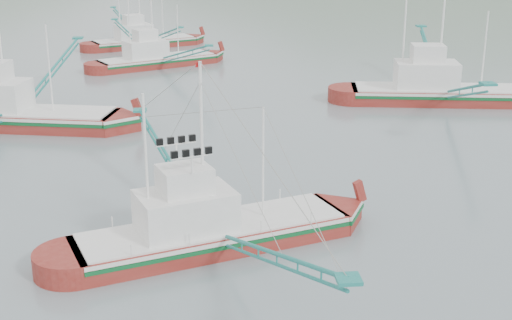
{
  "coord_description": "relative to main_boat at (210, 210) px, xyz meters",
  "views": [
    {
      "loc": [
        -3.33,
        -28.19,
        14.53
      ],
      "look_at": [
        0.0,
        6.0,
        3.2
      ],
      "focal_mm": 50.0,
      "sensor_mm": 36.0,
      "label": 1
    }
  ],
  "objects": [
    {
      "name": "ground",
      "position": [
        2.48,
        -2.74,
        -1.9
      ],
      "size": [
        1200.0,
        1200.0,
        0.0
      ],
      "primitive_type": "plane",
      "color": "slate",
      "rests_on": "ground"
    },
    {
      "name": "main_boat",
      "position": [
        0.0,
        0.0,
        0.0
      ],
      "size": [
        13.53,
        23.0,
        9.61
      ],
      "rotation": [
        0.0,
        0.0,
        0.33
      ],
      "color": "maroon",
      "rests_on": "ground"
    },
    {
      "name": "bg_boat_far",
      "position": [
        -4.15,
        46.14,
        0.05
      ],
      "size": [
        14.12,
        21.88,
        9.44
      ],
      "rotation": [
        0.0,
        0.0,
        0.47
      ],
      "color": "maroon",
      "rests_on": "ground"
    },
    {
      "name": "bg_boat_right",
      "position": [
        20.8,
        27.15,
        -0.03
      ],
      "size": [
        16.07,
        28.07,
        11.44
      ],
      "rotation": [
        0.0,
        0.0,
        -0.16
      ],
      "color": "maroon",
      "rests_on": "ground"
    },
    {
      "name": "bg_boat_left",
      "position": [
        -14.12,
        22.76,
        0.12
      ],
      "size": [
        16.01,
        27.65,
        11.35
      ],
      "rotation": [
        0.0,
        0.0,
        -0.22
      ],
      "color": "maroon",
      "rests_on": "ground"
    },
    {
      "name": "bg_boat_extra",
      "position": [
        -6.23,
        59.32,
        0.01
      ],
      "size": [
        13.18,
        22.24,
        9.44
      ],
      "rotation": [
        0.0,
        0.0,
        0.41
      ],
      "color": "maroon",
      "rests_on": "ground"
    }
  ]
}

